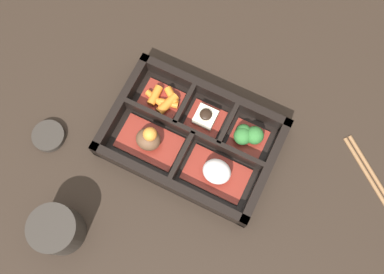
# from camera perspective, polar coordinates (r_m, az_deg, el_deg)

# --- Properties ---
(ground_plane) EXTENTS (3.00, 3.00, 0.00)m
(ground_plane) POSITION_cam_1_polar(r_m,az_deg,el_deg) (0.78, 0.00, -0.53)
(ground_plane) COLOR black
(bento_base) EXTENTS (0.28, 0.19, 0.01)m
(bento_base) POSITION_cam_1_polar(r_m,az_deg,el_deg) (0.77, 0.00, -0.42)
(bento_base) COLOR black
(bento_base) RESTS_ON ground_plane
(bento_rim) EXTENTS (0.28, 0.19, 0.04)m
(bento_rim) POSITION_cam_1_polar(r_m,az_deg,el_deg) (0.76, 0.10, 0.04)
(bento_rim) COLOR black
(bento_rim) RESTS_ON ground_plane
(bowl_rice) EXTENTS (0.11, 0.06, 0.04)m
(bowl_rice) POSITION_cam_1_polar(r_m,az_deg,el_deg) (0.74, 3.13, -4.51)
(bowl_rice) COLOR maroon
(bowl_rice) RESTS_ON bento_base
(bowl_stew) EXTENTS (0.11, 0.06, 0.05)m
(bowl_stew) POSITION_cam_1_polar(r_m,az_deg,el_deg) (0.75, -5.50, -0.35)
(bowl_stew) COLOR maroon
(bowl_stew) RESTS_ON bento_base
(bowl_greens) EXTENTS (0.06, 0.05, 0.04)m
(bowl_greens) POSITION_cam_1_polar(r_m,az_deg,el_deg) (0.76, 7.04, 0.17)
(bowl_greens) COLOR maroon
(bowl_greens) RESTS_ON bento_base
(bowl_tofu) EXTENTS (0.06, 0.05, 0.03)m
(bowl_tofu) POSITION_cam_1_polar(r_m,az_deg,el_deg) (0.77, 1.73, 2.47)
(bowl_tofu) COLOR maroon
(bowl_tofu) RESTS_ON bento_base
(bowl_carrots) EXTENTS (0.07, 0.06, 0.02)m
(bowl_carrots) POSITION_cam_1_polar(r_m,az_deg,el_deg) (0.78, -3.72, 4.79)
(bowl_carrots) COLOR maroon
(bowl_carrots) RESTS_ON bento_base
(tea_cup) EXTENTS (0.08, 0.08, 0.07)m
(tea_cup) POSITION_cam_1_polar(r_m,az_deg,el_deg) (0.74, -16.77, -11.21)
(tea_cup) COLOR #2D2823
(tea_cup) RESTS_ON ground_plane
(chopsticks) EXTENTS (0.18, 0.15, 0.01)m
(chopsticks) POSITION_cam_1_polar(r_m,az_deg,el_deg) (0.82, 23.09, -6.68)
(chopsticks) COLOR brown
(chopsticks) RESTS_ON ground_plane
(sauce_dish) EXTENTS (0.06, 0.06, 0.01)m
(sauce_dish) POSITION_cam_1_polar(r_m,az_deg,el_deg) (0.81, -17.75, 0.13)
(sauce_dish) COLOR #2D2823
(sauce_dish) RESTS_ON ground_plane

